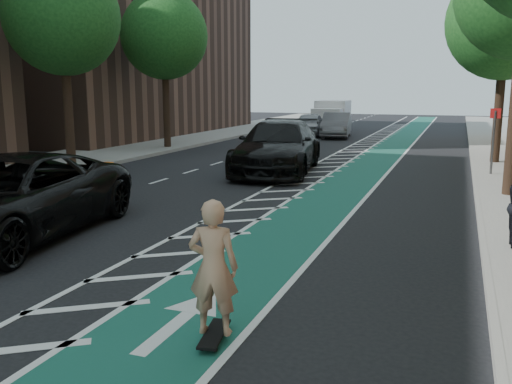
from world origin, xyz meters
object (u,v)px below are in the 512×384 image
at_px(skateboarder, 213,267).
at_px(suv_near, 8,198).
at_px(barrel_a, 106,178).
at_px(suv_far, 278,147).

xyz_separation_m(skateboarder, suv_near, (-6.10, 2.84, -0.09)).
bearing_deg(barrel_a, suv_far, 55.99).
height_order(suv_near, barrel_a, suv_near).
relative_size(suv_near, suv_far, 0.95).
bearing_deg(barrel_a, suv_near, -75.24).
height_order(skateboarder, suv_far, suv_far).
relative_size(skateboarder, barrel_a, 1.95).
distance_m(skateboarder, suv_far, 14.27).
bearing_deg(suv_far, suv_near, -109.93).
height_order(skateboarder, barrel_a, skateboarder).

